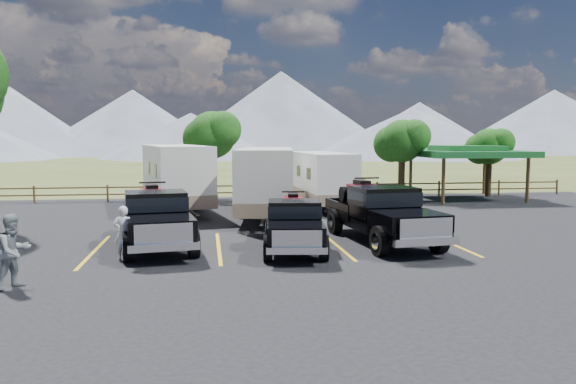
{
  "coord_description": "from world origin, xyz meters",
  "views": [
    {
      "loc": [
        -2.37,
        -14.63,
        3.73
      ],
      "look_at": [
        0.75,
        6.8,
        1.6
      ],
      "focal_mm": 35.0,
      "sensor_mm": 36.0,
      "label": 1
    }
  ],
  "objects": [
    {
      "name": "ground",
      "position": [
        0.0,
        0.0,
        0.0
      ],
      "size": [
        320.0,
        320.0,
        0.0
      ],
      "primitive_type": "plane",
      "color": "#465423",
      "rests_on": "ground"
    },
    {
      "name": "asphalt_lot",
      "position": [
        0.0,
        3.0,
        0.02
      ],
      "size": [
        44.0,
        34.0,
        0.04
      ],
      "primitive_type": "cube",
      "color": "black",
      "rests_on": "ground"
    },
    {
      "name": "stall_lines",
      "position": [
        0.0,
        4.0,
        0.04
      ],
      "size": [
        12.12,
        5.5,
        0.01
      ],
      "color": "yellow",
      "rests_on": "asphalt_lot"
    },
    {
      "name": "tree_ne_a",
      "position": [
        8.97,
        17.01,
        3.48
      ],
      "size": [
        3.11,
        2.92,
        4.76
      ],
      "color": "black",
      "rests_on": "ground"
    },
    {
      "name": "tree_ne_b",
      "position": [
        14.98,
        18.01,
        3.13
      ],
      "size": [
        2.77,
        2.59,
        4.27
      ],
      "color": "black",
      "rests_on": "ground"
    },
    {
      "name": "tree_north",
      "position": [
        -2.03,
        19.02,
        3.83
      ],
      "size": [
        3.46,
        3.24,
        5.25
      ],
      "color": "black",
      "rests_on": "ground"
    },
    {
      "name": "rail_fence",
      "position": [
        2.0,
        18.5,
        0.61
      ],
      "size": [
        36.12,
        0.12,
        1.0
      ],
      "color": "brown",
      "rests_on": "ground"
    },
    {
      "name": "pavilion",
      "position": [
        13.0,
        17.0,
        2.79
      ],
      "size": [
        6.2,
        6.2,
        3.22
      ],
      "color": "brown",
      "rests_on": "ground"
    },
    {
      "name": "mountain_range",
      "position": [
        -7.63,
        105.98,
        7.87
      ],
      "size": [
        209.0,
        71.0,
        20.0
      ],
      "color": "slate",
      "rests_on": "ground"
    },
    {
      "name": "rig_left",
      "position": [
        -4.08,
        4.48,
        1.06
      ],
      "size": [
        2.98,
        6.55,
        2.11
      ],
      "rotation": [
        0.0,
        0.0,
        0.16
      ],
      "color": "black",
      "rests_on": "asphalt_lot"
    },
    {
      "name": "rig_center",
      "position": [
        0.47,
        3.42,
        0.92
      ],
      "size": [
        2.46,
        5.63,
        1.82
      ],
      "rotation": [
        0.0,
        0.0,
        -0.13
      ],
      "color": "black",
      "rests_on": "asphalt_lot"
    },
    {
      "name": "rig_right",
      "position": [
        3.67,
        4.23,
        1.1
      ],
      "size": [
        2.87,
        6.77,
        2.2
      ],
      "rotation": [
        0.0,
        0.0,
        0.11
      ],
      "color": "black",
      "rests_on": "asphalt_lot"
    },
    {
      "name": "trailer_left",
      "position": [
        -3.86,
        13.37,
        1.76
      ],
      "size": [
        3.94,
        9.46,
        3.28
      ],
      "rotation": [
        0.0,
        0.0,
        0.21
      ],
      "color": "silver",
      "rests_on": "asphalt_lot"
    },
    {
      "name": "trailer_center",
      "position": [
        0.26,
        10.4,
        1.7
      ],
      "size": [
        3.34,
        9.2,
        3.18
      ],
      "rotation": [
        0.0,
        0.0,
        -0.13
      ],
      "color": "silver",
      "rests_on": "asphalt_lot"
    },
    {
      "name": "trailer_right",
      "position": [
        3.53,
        13.83,
        1.55
      ],
      "size": [
        2.47,
        8.33,
        2.89
      ],
      "rotation": [
        0.0,
        0.0,
        0.05
      ],
      "color": "silver",
      "rests_on": "asphalt_lot"
    },
    {
      "name": "person_a",
      "position": [
        -4.86,
        2.5,
        0.86
      ],
      "size": [
        0.62,
        0.43,
        1.65
      ],
      "primitive_type": "imported",
      "rotation": [
        0.0,
        0.0,
        3.08
      ],
      "color": "white",
      "rests_on": "asphalt_lot"
    },
    {
      "name": "person_b",
      "position": [
        -7.04,
        -0.36,
        0.96
      ],
      "size": [
        1.08,
        1.13,
        1.83
      ],
      "primitive_type": "imported",
      "rotation": [
        0.0,
        0.0,
        0.95
      ],
      "color": "gray",
      "rests_on": "asphalt_lot"
    }
  ]
}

